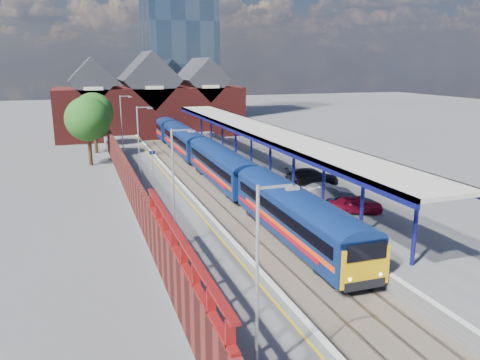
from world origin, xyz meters
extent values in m
plane|color=#5B5B5E|center=(0.00, 30.00, 0.00)|extent=(240.00, 240.00, 0.00)
cube|color=#473D33|center=(0.00, 20.00, 0.03)|extent=(6.00, 76.00, 0.06)
cube|color=slate|center=(-2.22, 20.00, 0.12)|extent=(0.07, 76.00, 0.14)
cube|color=slate|center=(-0.78, 20.00, 0.12)|extent=(0.07, 76.00, 0.14)
cube|color=slate|center=(0.78, 20.00, 0.12)|extent=(0.07, 76.00, 0.14)
cube|color=slate|center=(2.22, 20.00, 0.12)|extent=(0.07, 76.00, 0.14)
cube|color=#565659|center=(-5.50, 20.00, 0.50)|extent=(5.00, 76.00, 1.00)
cube|color=#565659|center=(6.00, 20.00, 0.50)|extent=(6.00, 76.00, 1.00)
cube|color=silver|center=(-3.15, 20.00, 1.02)|extent=(0.30, 76.00, 0.05)
cube|color=silver|center=(3.15, 20.00, 1.02)|extent=(0.30, 76.00, 0.05)
cube|color=yellow|center=(-3.75, 20.00, 1.01)|extent=(0.14, 76.00, 0.01)
cube|color=navy|center=(1.50, 5.30, 1.90)|extent=(3.04, 16.04, 2.50)
cube|color=navy|center=(1.50, 5.30, 3.15)|extent=(3.04, 16.04, 0.60)
cube|color=navy|center=(1.50, 21.90, 1.90)|extent=(3.04, 16.04, 2.50)
cube|color=navy|center=(1.50, 21.90, 3.15)|extent=(3.04, 16.04, 0.60)
cube|color=navy|center=(1.50, 38.50, 1.90)|extent=(3.04, 16.04, 2.50)
cube|color=navy|center=(1.50, 38.50, 3.15)|extent=(3.04, 16.04, 0.60)
cube|color=navy|center=(1.50, 55.10, 1.90)|extent=(3.04, 16.04, 2.50)
cube|color=navy|center=(1.50, 55.10, 3.15)|extent=(3.04, 16.04, 0.60)
cube|color=black|center=(0.08, 30.20, 2.35)|extent=(0.04, 60.54, 0.70)
cube|color=#FD4410|center=(0.07, 30.20, 1.55)|extent=(0.03, 55.27, 0.30)
cube|color=#AC0B19|center=(0.06, 30.20, 1.30)|extent=(0.03, 55.27, 0.30)
cube|color=#F2B20C|center=(1.50, -2.62, 1.70)|extent=(2.82, 0.34, 2.10)
cube|color=black|center=(1.50, -2.72, 2.55)|extent=(2.30, 0.19, 0.90)
cube|color=black|center=(1.50, -0.30, 0.30)|extent=(2.00, 2.40, 0.60)
cube|color=black|center=(1.50, 60.70, 0.30)|extent=(2.00, 2.40, 0.60)
cylinder|color=#10115E|center=(5.00, -2.00, 3.10)|extent=(0.24, 0.24, 4.20)
cylinder|color=#10115E|center=(5.00, 3.00, 3.10)|extent=(0.24, 0.24, 4.20)
cylinder|color=#10115E|center=(5.00, 8.00, 3.10)|extent=(0.24, 0.24, 4.20)
cylinder|color=#10115E|center=(5.00, 13.00, 3.10)|extent=(0.24, 0.24, 4.20)
cylinder|color=#10115E|center=(5.00, 18.00, 3.10)|extent=(0.24, 0.24, 4.20)
cylinder|color=#10115E|center=(5.00, 23.00, 3.10)|extent=(0.24, 0.24, 4.20)
cylinder|color=#10115E|center=(5.00, 28.00, 3.10)|extent=(0.24, 0.24, 4.20)
cylinder|color=#10115E|center=(5.00, 33.00, 3.10)|extent=(0.24, 0.24, 4.20)
cylinder|color=#10115E|center=(5.00, 38.00, 3.10)|extent=(0.24, 0.24, 4.20)
cylinder|color=#10115E|center=(5.00, 43.00, 3.10)|extent=(0.24, 0.24, 4.20)
cube|color=beige|center=(5.50, 22.00, 5.35)|extent=(4.50, 52.00, 0.25)
cube|color=#10115E|center=(3.35, 22.00, 5.20)|extent=(0.20, 52.00, 0.55)
cube|color=#10115E|center=(7.65, 22.00, 5.20)|extent=(0.20, 52.00, 0.55)
cylinder|color=#A5A8AA|center=(-6.50, -8.00, 4.50)|extent=(0.12, 0.12, 7.00)
cube|color=#A5A8AA|center=(-5.90, -8.00, 7.90)|extent=(1.20, 0.08, 0.08)
cube|color=#A5A8AA|center=(-5.30, -8.00, 7.80)|extent=(0.45, 0.18, 0.12)
cylinder|color=#A5A8AA|center=(-6.50, 6.00, 4.50)|extent=(0.12, 0.12, 7.00)
cube|color=#A5A8AA|center=(-5.90, 6.00, 7.90)|extent=(1.20, 0.08, 0.08)
cube|color=#A5A8AA|center=(-5.30, 6.00, 7.80)|extent=(0.45, 0.18, 0.12)
cylinder|color=#A5A8AA|center=(-6.50, 22.00, 4.50)|extent=(0.12, 0.12, 7.00)
cube|color=#A5A8AA|center=(-5.90, 22.00, 7.90)|extent=(1.20, 0.08, 0.08)
cube|color=#A5A8AA|center=(-5.30, 22.00, 7.80)|extent=(0.45, 0.18, 0.12)
cylinder|color=#A5A8AA|center=(-6.50, 38.00, 4.50)|extent=(0.12, 0.12, 7.00)
cube|color=#A5A8AA|center=(-5.90, 38.00, 7.90)|extent=(1.20, 0.08, 0.08)
cube|color=#A5A8AA|center=(-5.30, 38.00, 7.80)|extent=(0.45, 0.18, 0.12)
cylinder|color=#A5A8AA|center=(-5.00, 24.00, 2.25)|extent=(0.08, 0.08, 2.50)
cube|color=#0C194C|center=(-5.00, 24.00, 3.30)|extent=(0.55, 0.06, 0.35)
cube|color=#581917|center=(-8.10, 14.00, 2.40)|extent=(0.35, 50.00, 2.80)
cube|color=maroon|center=(-8.10, -3.00, 4.80)|extent=(0.30, 15.00, 0.12)
cube|color=maroon|center=(-8.10, -3.00, 3.85)|extent=(0.30, 15.00, 0.12)
cube|color=maroon|center=(-8.10, -10.00, 4.30)|extent=(0.30, 0.12, 1.00)
cube|color=maroon|center=(-8.10, -8.00, 4.30)|extent=(0.30, 0.12, 1.00)
cube|color=maroon|center=(-8.10, -6.00, 4.30)|extent=(0.30, 0.12, 1.00)
cube|color=maroon|center=(-8.10, -4.00, 4.30)|extent=(0.30, 0.12, 1.00)
cube|color=maroon|center=(-8.10, -2.00, 4.30)|extent=(0.30, 0.12, 1.00)
cube|color=maroon|center=(-8.10, 0.00, 4.30)|extent=(0.30, 0.12, 1.00)
cube|color=maroon|center=(-8.10, 2.00, 4.30)|extent=(0.30, 0.12, 1.00)
cube|color=maroon|center=(-8.10, 4.00, 4.30)|extent=(0.30, 0.12, 1.00)
cube|color=#581917|center=(0.00, 58.00, 4.00)|extent=(30.00, 12.00, 8.00)
cube|color=#232328|center=(-9.00, 58.00, 9.20)|extent=(7.13, 12.00, 7.13)
cube|color=#232328|center=(0.00, 58.00, 9.20)|extent=(9.16, 12.00, 9.16)
cube|color=#232328|center=(9.00, 58.00, 9.20)|extent=(7.13, 12.00, 7.13)
cube|color=beige|center=(-9.00, 51.95, 8.20)|extent=(2.80, 0.15, 0.50)
cube|color=beige|center=(0.00, 51.95, 8.20)|extent=(2.80, 0.15, 0.50)
cube|color=beige|center=(9.00, 51.95, 8.20)|extent=(2.80, 0.15, 0.50)
cube|color=slate|center=(10.00, 80.00, 20.00)|extent=(14.00, 14.00, 40.00)
cylinder|color=#382314|center=(-10.50, 36.00, 2.00)|extent=(0.44, 0.44, 4.00)
sphere|color=#155119|center=(-10.50, 36.00, 5.50)|extent=(5.20, 5.20, 5.20)
sphere|color=#155119|center=(-9.70, 35.50, 4.80)|extent=(3.20, 3.20, 3.20)
cylinder|color=#382314|center=(-9.50, 44.00, 2.00)|extent=(0.44, 0.44, 4.00)
sphere|color=#155119|center=(-9.50, 44.00, 5.50)|extent=(5.20, 5.20, 5.20)
sphere|color=#155119|center=(-8.70, 43.50, 4.80)|extent=(3.20, 3.20, 3.20)
imported|color=maroon|center=(7.25, 7.05, 1.67)|extent=(4.19, 2.60, 1.33)
imported|color=#B4B5B9|center=(6.73, 10.44, 1.71)|extent=(4.52, 2.43, 1.41)
imported|color=black|center=(8.24, 15.81, 1.70)|extent=(5.23, 3.56, 1.41)
imported|color=navy|center=(7.50, 7.88, 1.56)|extent=(4.10, 2.01, 1.12)
camera|label=1|loc=(-11.78, -21.32, 11.73)|focal=35.00mm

